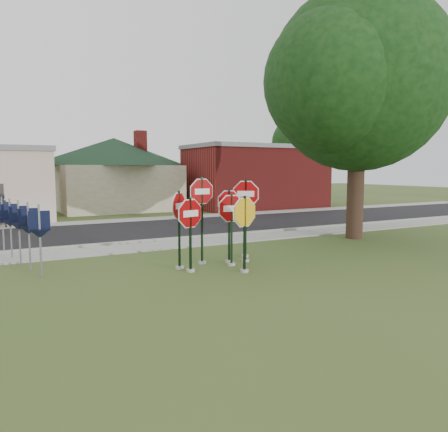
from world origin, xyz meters
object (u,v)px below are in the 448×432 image
stop_sign_yellow (245,223)px  oak_tree (359,80)px  pedestrian (1,210)px  stop_sign_left (190,224)px  stop_sign_center (232,219)px

stop_sign_yellow → oak_tree: (7.32, 3.10, 5.19)m
oak_tree → pedestrian: bearing=141.4°
stop_sign_left → pedestrian: stop_sign_left is taller
stop_sign_yellow → pedestrian: size_ratio=1.37×
stop_sign_center → pedestrian: (-5.95, 12.69, -0.52)m
oak_tree → pedestrian: size_ratio=6.57×
stop_sign_left → oak_tree: (8.66, 2.34, 5.22)m
oak_tree → pedestrian: 17.80m
pedestrian → stop_sign_left: bearing=92.2°
oak_tree → stop_sign_center: bearing=-163.3°
stop_sign_left → oak_tree: size_ratio=0.20×
oak_tree → stop_sign_left: bearing=-164.9°
stop_sign_yellow → pedestrian: 14.84m
stop_sign_yellow → stop_sign_left: stop_sign_yellow is taller
stop_sign_yellow → stop_sign_left: size_ratio=1.02×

